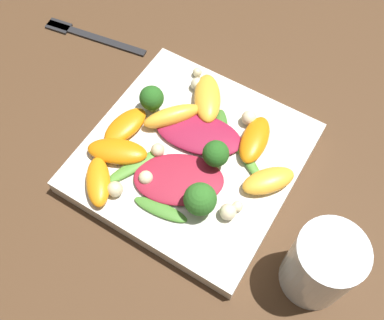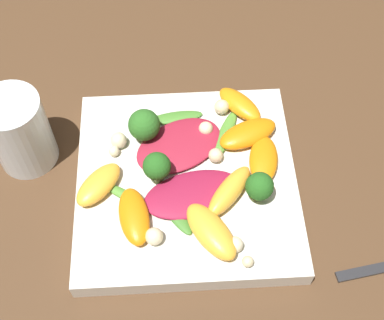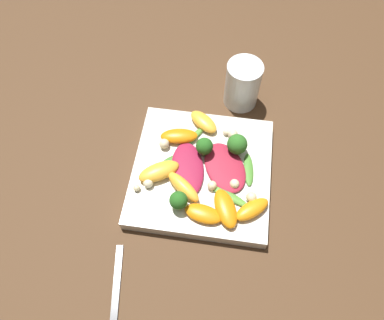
# 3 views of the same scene
# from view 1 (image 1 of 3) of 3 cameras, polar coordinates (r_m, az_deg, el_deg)

# --- Properties ---
(ground_plane) EXTENTS (2.40, 2.40, 0.00)m
(ground_plane) POSITION_cam_1_polar(r_m,az_deg,el_deg) (0.56, 0.00, -0.32)
(ground_plane) COLOR #4C331E
(plate) EXTENTS (0.24, 0.24, 0.02)m
(plate) POSITION_cam_1_polar(r_m,az_deg,el_deg) (0.55, 0.00, 0.29)
(plate) COLOR silver
(plate) RESTS_ON ground_plane
(drinking_glass) EXTENTS (0.07, 0.07, 0.10)m
(drinking_glass) POSITION_cam_1_polar(r_m,az_deg,el_deg) (0.48, 16.11, -12.74)
(drinking_glass) COLOR white
(drinking_glass) RESTS_ON ground_plane
(fork) EXTENTS (0.04, 0.16, 0.01)m
(fork) POSITION_cam_1_polar(r_m,az_deg,el_deg) (0.71, -13.50, 15.35)
(fork) COLOR #262628
(fork) RESTS_ON ground_plane
(radicchio_leaf_0) EXTENTS (0.11, 0.12, 0.01)m
(radicchio_leaf_0) POSITION_cam_1_polar(r_m,az_deg,el_deg) (0.52, -1.70, -2.43)
(radicchio_leaf_0) COLOR maroon
(radicchio_leaf_0) RESTS_ON plate
(radicchio_leaf_1) EXTENTS (0.08, 0.12, 0.01)m
(radicchio_leaf_1) POSITION_cam_1_polar(r_m,az_deg,el_deg) (0.55, 0.80, 3.44)
(radicchio_leaf_1) COLOR maroon
(radicchio_leaf_1) RESTS_ON plate
(orange_segment_0) EXTENTS (0.07, 0.06, 0.02)m
(orange_segment_0) POSITION_cam_1_polar(r_m,az_deg,el_deg) (0.55, -2.54, 5.59)
(orange_segment_0) COLOR #FCAD33
(orange_segment_0) RESTS_ON plate
(orange_segment_1) EXTENTS (0.07, 0.06, 0.02)m
(orange_segment_1) POSITION_cam_1_polar(r_m,az_deg,el_deg) (0.52, 9.66, -2.60)
(orange_segment_1) COLOR #FCAD33
(orange_segment_1) RESTS_ON plate
(orange_segment_2) EXTENTS (0.06, 0.08, 0.02)m
(orange_segment_2) POSITION_cam_1_polar(r_m,az_deg,el_deg) (0.54, -9.47, 1.09)
(orange_segment_2) COLOR orange
(orange_segment_2) RESTS_ON plate
(orange_segment_3) EXTENTS (0.07, 0.06, 0.02)m
(orange_segment_3) POSITION_cam_1_polar(r_m,az_deg,el_deg) (0.52, -11.83, -2.71)
(orange_segment_3) COLOR orange
(orange_segment_3) RESTS_ON plate
(orange_segment_4) EXTENTS (0.07, 0.04, 0.02)m
(orange_segment_4) POSITION_cam_1_polar(r_m,az_deg,el_deg) (0.54, 7.96, 2.58)
(orange_segment_4) COLOR orange
(orange_segment_4) RESTS_ON plate
(orange_segment_5) EXTENTS (0.08, 0.07, 0.02)m
(orange_segment_5) POSITION_cam_1_polar(r_m,az_deg,el_deg) (0.57, 1.96, 7.86)
(orange_segment_5) COLOR #FCAD33
(orange_segment_5) RESTS_ON plate
(orange_segment_6) EXTENTS (0.07, 0.04, 0.02)m
(orange_segment_6) POSITION_cam_1_polar(r_m,az_deg,el_deg) (0.56, -8.46, 4.33)
(orange_segment_6) COLOR orange
(orange_segment_6) RESTS_ON plate
(broccoli_floret_0) EXTENTS (0.04, 0.04, 0.04)m
(broccoli_floret_0) POSITION_cam_1_polar(r_m,az_deg,el_deg) (0.48, 1.04, -5.03)
(broccoli_floret_0) COLOR #84AD5B
(broccoli_floret_0) RESTS_ON plate
(broccoli_floret_1) EXTENTS (0.03, 0.03, 0.04)m
(broccoli_floret_1) POSITION_cam_1_polar(r_m,az_deg,el_deg) (0.56, -5.15, 7.80)
(broccoli_floret_1) COLOR #84AD5B
(broccoli_floret_1) RESTS_ON plate
(broccoli_floret_2) EXTENTS (0.03, 0.03, 0.04)m
(broccoli_floret_2) POSITION_cam_1_polar(r_m,az_deg,el_deg) (0.51, 3.14, 0.88)
(broccoli_floret_2) COLOR #84AD5B
(broccoli_floret_2) RESTS_ON plate
(arugula_sprig_0) EXTENTS (0.06, 0.08, 0.01)m
(arugula_sprig_0) POSITION_cam_1_polar(r_m,az_deg,el_deg) (0.54, 6.95, 0.21)
(arugula_sprig_0) COLOR #518E33
(arugula_sprig_0) RESTS_ON plate
(arugula_sprig_1) EXTENTS (0.02, 0.07, 0.01)m
(arugula_sprig_1) POSITION_cam_1_polar(r_m,az_deg,el_deg) (0.50, -4.02, -6.29)
(arugula_sprig_1) COLOR #47842D
(arugula_sprig_1) RESTS_ON plate
(arugula_sprig_2) EXTENTS (0.06, 0.05, 0.01)m
(arugula_sprig_2) POSITION_cam_1_polar(r_m,az_deg,el_deg) (0.55, 3.73, 3.86)
(arugula_sprig_2) COLOR #3D7528
(arugula_sprig_2) RESTS_ON plate
(arugula_sprig_3) EXTENTS (0.08, 0.04, 0.01)m
(arugula_sprig_3) POSITION_cam_1_polar(r_m,az_deg,el_deg) (0.53, -7.35, -0.78)
(arugula_sprig_3) COLOR #518E33
(arugula_sprig_3) RESTS_ON plate
(macadamia_nut_0) EXTENTS (0.02, 0.02, 0.02)m
(macadamia_nut_0) POSITION_cam_1_polar(r_m,az_deg,el_deg) (0.53, -4.36, 1.27)
(macadamia_nut_0) COLOR beige
(macadamia_nut_0) RESTS_ON plate
(macadamia_nut_1) EXTENTS (0.02, 0.02, 0.02)m
(macadamia_nut_1) POSITION_cam_1_polar(r_m,az_deg,el_deg) (0.51, -9.75, -3.66)
(macadamia_nut_1) COLOR beige
(macadamia_nut_1) RESTS_ON plate
(macadamia_nut_2) EXTENTS (0.02, 0.02, 0.02)m
(macadamia_nut_2) POSITION_cam_1_polar(r_m,az_deg,el_deg) (0.52, -5.89, -2.25)
(macadamia_nut_2) COLOR beige
(macadamia_nut_2) RESTS_ON plate
(macadamia_nut_3) EXTENTS (0.02, 0.02, 0.02)m
(macadamia_nut_3) POSITION_cam_1_polar(r_m,az_deg,el_deg) (0.50, 4.59, -6.58)
(macadamia_nut_3) COLOR beige
(macadamia_nut_3) RESTS_ON plate
(macadamia_nut_4) EXTENTS (0.02, 0.02, 0.02)m
(macadamia_nut_4) POSITION_cam_1_polar(r_m,az_deg,el_deg) (0.59, 0.68, 9.64)
(macadamia_nut_4) COLOR beige
(macadamia_nut_4) RESTS_ON plate
(macadamia_nut_5) EXTENTS (0.01, 0.01, 0.01)m
(macadamia_nut_5) POSITION_cam_1_polar(r_m,az_deg,el_deg) (0.50, 5.80, -5.86)
(macadamia_nut_5) COLOR beige
(macadamia_nut_5) RESTS_ON plate
(macadamia_nut_6) EXTENTS (0.02, 0.02, 0.02)m
(macadamia_nut_6) POSITION_cam_1_polar(r_m,az_deg,el_deg) (0.56, 7.24, 5.32)
(macadamia_nut_6) COLOR beige
(macadamia_nut_6) RESTS_ON plate
(macadamia_nut_7) EXTENTS (0.01, 0.01, 0.01)m
(macadamia_nut_7) POSITION_cam_1_polar(r_m,az_deg,el_deg) (0.60, 0.67, 11.07)
(macadamia_nut_7) COLOR beige
(macadamia_nut_7) RESTS_ON plate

